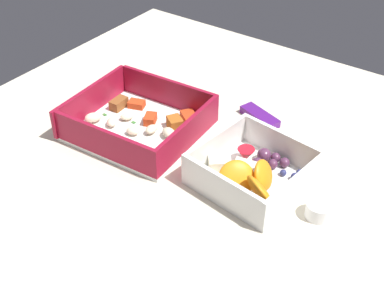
% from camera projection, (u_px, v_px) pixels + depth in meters
% --- Properties ---
extents(table_surface, '(0.80, 0.80, 0.02)m').
position_uv_depth(table_surface, '(195.00, 167.00, 0.74)').
color(table_surface, beige).
rests_on(table_surface, ground).
extents(pasta_container, '(0.20, 0.18, 0.05)m').
position_uv_depth(pasta_container, '(139.00, 123.00, 0.78)').
color(pasta_container, white).
rests_on(pasta_container, table_surface).
extents(fruit_bowl, '(0.15, 0.15, 0.06)m').
position_uv_depth(fruit_bowl, '(252.00, 173.00, 0.68)').
color(fruit_bowl, white).
rests_on(fruit_bowl, table_surface).
extents(candy_bar, '(0.07, 0.05, 0.01)m').
position_uv_depth(candy_bar, '(260.00, 117.00, 0.81)').
color(candy_bar, '#51197A').
rests_on(candy_bar, table_surface).
extents(paper_cup_liner, '(0.03, 0.03, 0.02)m').
position_uv_depth(paper_cup_liner, '(319.00, 209.00, 0.64)').
color(paper_cup_liner, white).
rests_on(paper_cup_liner, table_surface).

